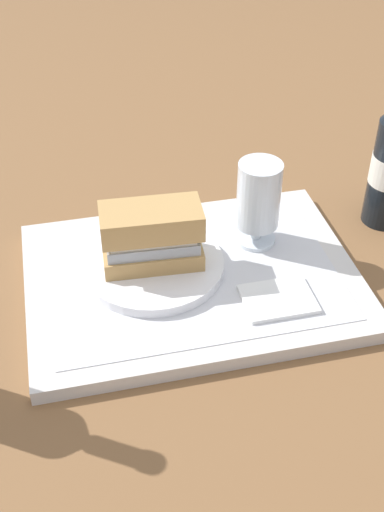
% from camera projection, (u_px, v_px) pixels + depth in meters
% --- Properties ---
extents(ground_plane, '(3.00, 3.00, 0.00)m').
position_uv_depth(ground_plane, '(192.00, 285.00, 0.90)').
color(ground_plane, brown).
extents(tray, '(0.44, 0.32, 0.02)m').
position_uv_depth(tray, '(192.00, 279.00, 0.89)').
color(tray, silver).
rests_on(tray, ground_plane).
extents(placemat, '(0.38, 0.27, 0.00)m').
position_uv_depth(placemat, '(192.00, 273.00, 0.89)').
color(placemat, silver).
rests_on(placemat, tray).
extents(plate, '(0.19, 0.19, 0.01)m').
position_uv_depth(plate, '(153.00, 265.00, 0.89)').
color(plate, white).
rests_on(plate, placemat).
extents(sandwich, '(0.14, 0.07, 0.08)m').
position_uv_depth(sandwich, '(154.00, 235.00, 0.86)').
color(sandwich, tan).
rests_on(sandwich, plate).
extents(beer_glass, '(0.06, 0.06, 0.12)m').
position_uv_depth(beer_glass, '(258.00, 200.00, 0.90)').
color(beer_glass, silver).
rests_on(beer_glass, placemat).
extents(napkin_folded, '(0.09, 0.07, 0.01)m').
position_uv_depth(napkin_folded, '(278.00, 299.00, 0.84)').
color(napkin_folded, white).
rests_on(napkin_folded, placemat).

